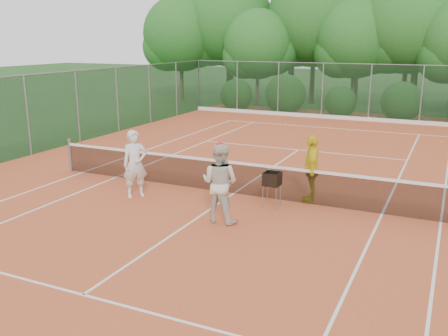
{
  "coord_description": "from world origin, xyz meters",
  "views": [
    {
      "loc": [
        5.52,
        -12.44,
        4.33
      ],
      "look_at": [
        0.27,
        -1.2,
        1.1
      ],
      "focal_mm": 40.0,
      "sensor_mm": 36.0,
      "label": 1
    }
  ],
  "objects_px": {
    "player_yellow": "(311,168)",
    "player_white": "(135,164)",
    "ball_hopper": "(272,180)",
    "player_center_grp": "(220,183)"
  },
  "relations": [
    {
      "from": "player_yellow",
      "to": "player_white",
      "type": "bearing_deg",
      "value": -85.8
    },
    {
      "from": "player_white",
      "to": "ball_hopper",
      "type": "xyz_separation_m",
      "value": [
        3.74,
        0.78,
        -0.2
      ]
    },
    {
      "from": "player_center_grp",
      "to": "ball_hopper",
      "type": "xyz_separation_m",
      "value": [
        0.77,
        1.55,
        -0.23
      ]
    },
    {
      "from": "ball_hopper",
      "to": "player_center_grp",
      "type": "bearing_deg",
      "value": -119.88
    },
    {
      "from": "player_white",
      "to": "ball_hopper",
      "type": "distance_m",
      "value": 3.83
    },
    {
      "from": "player_yellow",
      "to": "ball_hopper",
      "type": "distance_m",
      "value": 1.21
    },
    {
      "from": "player_white",
      "to": "player_yellow",
      "type": "bearing_deg",
      "value": -28.63
    },
    {
      "from": "player_white",
      "to": "player_center_grp",
      "type": "height_order",
      "value": "player_center_grp"
    },
    {
      "from": "player_center_grp",
      "to": "ball_hopper",
      "type": "distance_m",
      "value": 1.75
    },
    {
      "from": "player_white",
      "to": "ball_hopper",
      "type": "height_order",
      "value": "player_white"
    }
  ]
}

